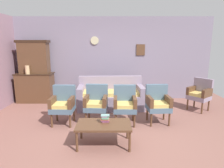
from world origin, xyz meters
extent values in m
plane|color=#84564C|center=(0.00, 0.00, 0.00)|extent=(7.68, 7.68, 0.00)
cube|color=gray|center=(0.00, 2.63, 1.35)|extent=(6.40, 0.06, 2.70)
cube|color=brown|center=(0.90, 2.58, 1.65)|extent=(0.28, 0.02, 0.36)
cylinder|color=beige|center=(-0.60, 2.58, 1.95)|extent=(0.26, 0.03, 0.26)
cube|color=brown|center=(-2.51, 2.25, 0.45)|extent=(1.10, 0.52, 0.90)
cube|color=#342115|center=(-2.51, 2.25, 0.92)|extent=(1.16, 0.55, 0.03)
cube|color=brown|center=(-2.51, 2.33, 1.41)|extent=(0.90, 0.36, 0.95)
cube|color=#342115|center=(-2.51, 2.33, 1.92)|extent=(0.99, 0.38, 0.08)
cylinder|color=tan|center=(-2.65, 2.08, 1.06)|extent=(0.13, 0.13, 0.26)
cube|color=gray|center=(-0.07, 1.59, 0.21)|extent=(1.92, 0.90, 0.42)
cube|color=gray|center=(-0.08, 1.91, 0.66)|extent=(1.89, 0.26, 0.48)
cube|color=gray|center=(0.79, 1.63, 0.54)|extent=(0.20, 0.81, 0.24)
cube|color=gray|center=(-0.93, 1.54, 0.54)|extent=(0.20, 0.81, 0.24)
cube|color=tan|center=(0.48, 1.57, 0.47)|extent=(0.52, 0.58, 0.10)
cube|color=tan|center=(-0.07, 1.55, 0.47)|extent=(0.52, 0.58, 0.10)
cube|color=tan|center=(-0.61, 1.52, 0.47)|extent=(0.52, 0.58, 0.10)
cube|color=slate|center=(-1.18, 0.44, 0.38)|extent=(0.54, 0.50, 0.12)
cube|color=tan|center=(-1.18, 0.42, 0.47)|extent=(0.46, 0.42, 0.10)
cube|color=slate|center=(-1.17, 0.64, 0.67)|extent=(0.52, 0.12, 0.46)
cube|color=brown|center=(-0.96, 0.44, 0.55)|extent=(0.10, 0.48, 0.22)
cube|color=brown|center=(-1.40, 0.45, 0.55)|extent=(0.10, 0.48, 0.22)
cylinder|color=brown|center=(-0.98, 0.25, 0.16)|extent=(0.04, 0.04, 0.32)
cylinder|color=brown|center=(-1.40, 0.26, 0.16)|extent=(0.04, 0.04, 0.32)
cylinder|color=brown|center=(-0.96, 0.63, 0.16)|extent=(0.04, 0.04, 0.32)
cylinder|color=brown|center=(-1.38, 0.64, 0.16)|extent=(0.04, 0.04, 0.32)
cube|color=slate|center=(-0.42, 0.54, 0.38)|extent=(0.55, 0.52, 0.12)
cube|color=tan|center=(-0.42, 0.52, 0.47)|extent=(0.47, 0.44, 0.10)
cube|color=slate|center=(-0.40, 0.74, 0.67)|extent=(0.53, 0.14, 0.46)
cube|color=brown|center=(-0.20, 0.52, 0.55)|extent=(0.12, 0.48, 0.22)
cube|color=brown|center=(-0.64, 0.55, 0.55)|extent=(0.12, 0.48, 0.22)
cylinder|color=brown|center=(-0.22, 0.33, 0.16)|extent=(0.04, 0.04, 0.32)
cylinder|color=brown|center=(-0.64, 0.36, 0.16)|extent=(0.04, 0.04, 0.32)
cylinder|color=brown|center=(-0.19, 0.71, 0.16)|extent=(0.04, 0.04, 0.32)
cylinder|color=brown|center=(-0.61, 0.74, 0.16)|extent=(0.04, 0.04, 0.32)
cube|color=slate|center=(0.26, 0.46, 0.38)|extent=(0.53, 0.49, 0.12)
cube|color=tan|center=(0.26, 0.44, 0.47)|extent=(0.45, 0.42, 0.10)
cube|color=slate|center=(0.26, 0.66, 0.67)|extent=(0.52, 0.11, 0.46)
cube|color=brown|center=(0.48, 0.45, 0.55)|extent=(0.09, 0.48, 0.22)
cube|color=brown|center=(0.04, 0.46, 0.55)|extent=(0.09, 0.48, 0.22)
cylinder|color=brown|center=(0.47, 0.26, 0.16)|extent=(0.04, 0.04, 0.32)
cylinder|color=brown|center=(0.05, 0.27, 0.16)|extent=(0.04, 0.04, 0.32)
cylinder|color=brown|center=(0.47, 0.64, 0.16)|extent=(0.04, 0.04, 0.32)
cylinder|color=brown|center=(0.05, 0.65, 0.16)|extent=(0.04, 0.04, 0.32)
cube|color=slate|center=(1.05, 0.51, 0.38)|extent=(0.55, 0.51, 0.12)
cube|color=tan|center=(1.05, 0.49, 0.47)|extent=(0.47, 0.43, 0.10)
cube|color=slate|center=(1.04, 0.71, 0.67)|extent=(0.53, 0.13, 0.46)
cube|color=brown|center=(1.27, 0.53, 0.55)|extent=(0.11, 0.48, 0.22)
cube|color=brown|center=(0.83, 0.50, 0.55)|extent=(0.11, 0.48, 0.22)
cylinder|color=brown|center=(1.27, 0.34, 0.16)|extent=(0.04, 0.04, 0.32)
cylinder|color=brown|center=(0.85, 0.31, 0.16)|extent=(0.04, 0.04, 0.32)
cylinder|color=brown|center=(1.25, 0.71, 0.16)|extent=(0.04, 0.04, 0.32)
cylinder|color=brown|center=(0.83, 0.69, 0.16)|extent=(0.04, 0.04, 0.32)
cube|color=gray|center=(2.39, 1.39, 0.38)|extent=(0.70, 0.71, 0.12)
cube|color=tan|center=(2.38, 1.38, 0.47)|extent=(0.60, 0.60, 0.10)
cube|color=gray|center=(2.55, 1.52, 0.67)|extent=(0.40, 0.47, 0.46)
cube|color=brown|center=(2.53, 1.22, 0.55)|extent=(0.42, 0.36, 0.22)
cube|color=brown|center=(2.26, 1.56, 0.55)|extent=(0.42, 0.36, 0.22)
cylinder|color=brown|center=(2.38, 1.11, 0.16)|extent=(0.04, 0.04, 0.32)
cylinder|color=brown|center=(2.11, 1.44, 0.16)|extent=(0.04, 0.04, 0.32)
cylinder|color=brown|center=(2.67, 1.35, 0.16)|extent=(0.04, 0.04, 0.32)
cylinder|color=brown|center=(2.41, 1.67, 0.16)|extent=(0.04, 0.04, 0.32)
cube|color=brown|center=(-0.19, -0.49, 0.40)|extent=(1.00, 0.56, 0.04)
cylinder|color=brown|center=(-0.65, -0.25, 0.19)|extent=(0.04, 0.04, 0.38)
cylinder|color=brown|center=(0.27, -0.25, 0.19)|extent=(0.04, 0.04, 0.38)
cylinder|color=brown|center=(-0.65, -0.73, 0.19)|extent=(0.04, 0.04, 0.38)
cylinder|color=brown|center=(0.27, -0.73, 0.19)|extent=(0.04, 0.04, 0.38)
cube|color=pink|center=(-0.16, -0.42, 0.43)|extent=(0.13, 0.07, 0.03)
cube|color=#A05389|center=(-0.17, -0.42, 0.46)|extent=(0.15, 0.09, 0.02)
cube|color=#D57459|center=(-0.17, -0.44, 0.49)|extent=(0.16, 0.07, 0.03)
cube|color=#62A07E|center=(-0.16, -0.44, 0.51)|extent=(0.13, 0.10, 0.03)
cube|color=#745368|center=(-0.18, -0.43, 0.54)|extent=(0.10, 0.10, 0.02)
cube|color=#78A59F|center=(-0.16, -0.43, 0.56)|extent=(0.16, 0.08, 0.02)
camera|label=1|loc=(-0.04, -3.78, 1.87)|focal=30.76mm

